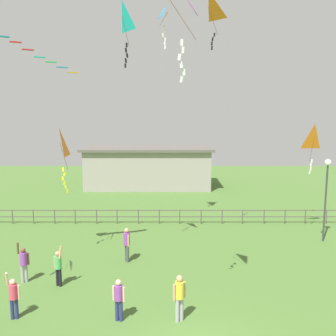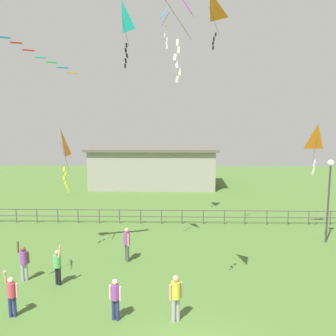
# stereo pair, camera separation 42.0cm
# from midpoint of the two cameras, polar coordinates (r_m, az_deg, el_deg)

# --- Properties ---
(lamppost) EXTENTS (0.36, 0.36, 4.69)m
(lamppost) POSITION_cam_midpoint_polar(r_m,az_deg,el_deg) (22.17, 24.20, -2.18)
(lamppost) COLOR #38383D
(lamppost) RESTS_ON ground_plane
(person_0) EXTENTS (0.47, 0.28, 1.75)m
(person_0) POSITION_cam_midpoint_polar(r_m,az_deg,el_deg) (14.84, -22.26, -17.54)
(person_0) COLOR navy
(person_0) RESTS_ON ground_plane
(person_1) EXTENTS (0.44, 0.38, 1.79)m
(person_1) POSITION_cam_midpoint_polar(r_m,az_deg,el_deg) (16.67, -16.01, -14.16)
(person_1) COLOR black
(person_1) RESTS_ON ground_plane
(person_2) EXTENTS (0.46, 0.32, 1.70)m
(person_2) POSITION_cam_midpoint_polar(r_m,az_deg,el_deg) (13.54, 2.15, -19.05)
(person_2) COLOR #99999E
(person_2) RESTS_ON ground_plane
(person_4) EXTENTS (0.45, 0.28, 1.53)m
(person_4) POSITION_cam_midpoint_polar(r_m,az_deg,el_deg) (13.75, -7.25, -19.13)
(person_4) COLOR navy
(person_4) RESTS_ON ground_plane
(person_5) EXTENTS (0.48, 0.29, 1.83)m
(person_5) POSITION_cam_midpoint_polar(r_m,az_deg,el_deg) (17.46, -20.75, -13.26)
(person_5) COLOR #99999E
(person_5) RESTS_ON ground_plane
(person_7) EXTENTS (0.31, 0.46, 1.69)m
(person_7) POSITION_cam_midpoint_polar(r_m,az_deg,el_deg) (18.44, -5.72, -11.33)
(person_7) COLOR #3F4C47
(person_7) RESTS_ON ground_plane
(kite_2) EXTENTS (0.78, 0.90, 2.83)m
(kite_2) POSITION_cam_midpoint_polar(r_m,az_deg,el_deg) (17.26, -6.38, 22.09)
(kite_2) COLOR #19B2B2
(kite_3) EXTENTS (0.56, 0.88, 3.22)m
(kite_3) POSITION_cam_midpoint_polar(r_m,az_deg,el_deg) (18.60, -15.62, 3.54)
(kite_3) COLOR orange
(kite_4) EXTENTS (0.80, 0.97, 2.40)m
(kite_4) POSITION_cam_midpoint_polar(r_m,az_deg,el_deg) (22.32, 0.75, 22.67)
(kite_4) COLOR #198CD1
(kite_5) EXTENTS (1.35, 0.92, 3.15)m
(kite_5) POSITION_cam_midpoint_polar(r_m,az_deg,el_deg) (12.24, 0.66, 24.22)
(kite_5) COLOR #B22DB2
(kite_6) EXTENTS (1.17, 1.17, 2.67)m
(kite_6) POSITION_cam_midpoint_polar(r_m,az_deg,el_deg) (19.99, 7.09, 23.37)
(kite_6) COLOR orange
(kite_7) EXTENTS (0.88, 0.73, 2.92)m
(kite_7) POSITION_cam_midpoint_polar(r_m,az_deg,el_deg) (22.68, 22.58, 4.22)
(kite_7) COLOR orange
(waterfront_railing) EXTENTS (36.03, 0.06, 0.95)m
(waterfront_railing) POSITION_cam_midpoint_polar(r_m,az_deg,el_deg) (24.25, 2.50, -7.23)
(waterfront_railing) COLOR #4C4742
(waterfront_railing) RESTS_ON ground_plane
(pavilion_building) EXTENTS (12.30, 5.35, 3.89)m
(pavilion_building) POSITION_cam_midpoint_polar(r_m,az_deg,el_deg) (35.77, -2.04, 0.18)
(pavilion_building) COLOR gray
(pavilion_building) RESTS_ON ground_plane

